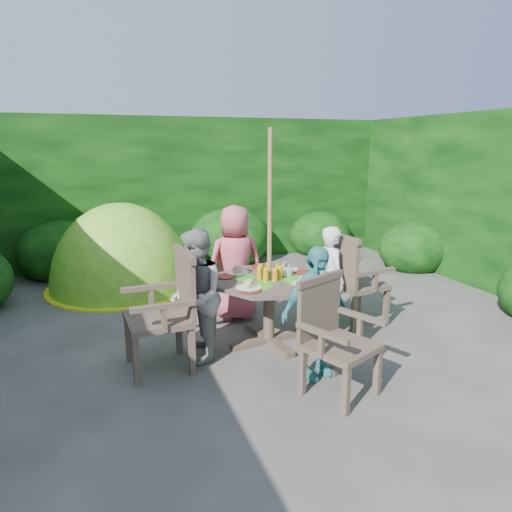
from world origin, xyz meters
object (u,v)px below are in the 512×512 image
object	(u,v)px
patio_table	(269,289)
child_back	(235,263)
child_left	(196,296)
dome_tent	(124,287)
garden_chair_left	(168,309)
child_front	(315,313)
garden_chair_front	(333,335)
garden_chair_back	(226,275)
parasol_pole	(270,241)
child_right	(331,279)
garden_chair_right	(351,278)

from	to	relation	value
patio_table	child_back	distance (m)	0.80
child_left	dome_tent	xyz separation A→B (m)	(-0.51, 2.65, -0.64)
child_left	dome_tent	size ratio (longest dim) A/B	0.52
garden_chair_left	child_front	distance (m)	1.34
garden_chair_front	child_front	distance (m)	0.31
garden_chair_left	garden_chair_back	xyz separation A→B (m)	(0.93, 1.27, -0.11)
parasol_pole	garden_chair_back	xyz separation A→B (m)	(-0.15, 1.10, -0.64)
dome_tent	patio_table	bearing A→B (deg)	-71.13
child_front	dome_tent	bearing A→B (deg)	100.48
child_right	patio_table	bearing A→B (deg)	101.13
parasol_pole	garden_chair_back	size ratio (longest dim) A/B	2.55
garden_chair_front	child_right	distance (m)	1.37
child_front	child_right	bearing A→B (deg)	40.87
patio_table	parasol_pole	size ratio (longest dim) A/B	0.63
parasol_pole	child_right	xyz separation A→B (m)	(0.79, 0.12, -0.51)
garden_chair_front	child_back	world-z (taller)	child_back
patio_table	child_right	bearing A→B (deg)	8.46
child_back	child_front	distance (m)	1.60
garden_chair_left	child_right	distance (m)	1.89
child_right	garden_chair_left	bearing A→B (deg)	101.46
garden_chair_back	child_left	distance (m)	1.39
child_left	garden_chair_back	bearing A→B (deg)	161.54
garden_chair_front	patio_table	bearing A→B (deg)	73.67
garden_chair_front	child_front	size ratio (longest dim) A/B	0.79
child_front	garden_chair_left	bearing A→B (deg)	139.79
parasol_pole	garden_chair_front	distance (m)	1.25
child_back	child_right	bearing A→B (deg)	147.08
child_back	dome_tent	xyz separation A→B (m)	(-1.18, 1.74, -0.69)
parasol_pole	dome_tent	xyz separation A→B (m)	(-1.30, 2.53, -1.10)
child_right	child_front	distance (m)	1.13
child_right	child_front	world-z (taller)	child_front
child_back	parasol_pole	bearing A→B (deg)	102.08
garden_chair_right	garden_chair_back	world-z (taller)	garden_chair_right
child_left	patio_table	bearing A→B (deg)	108.10
garden_chair_right	dome_tent	bearing A→B (deg)	36.56
patio_table	child_left	world-z (taller)	child_left
patio_table	dome_tent	bearing A→B (deg)	117.30
garden_chair_left	child_back	world-z (taller)	child_back
child_back	dome_tent	world-z (taller)	child_back
parasol_pole	child_right	size ratio (longest dim) A/B	1.86
child_front	child_left	bearing A→B (deg)	130.87
garden_chair_back	garden_chair_front	xyz separation A→B (m)	(0.29, -2.19, 0.04)
patio_table	child_right	xyz separation A→B (m)	(0.79, 0.12, -0.00)
child_back	garden_chair_right	bearing A→B (deg)	155.76
child_right	dome_tent	bearing A→B (deg)	43.61
parasol_pole	garden_chair_back	distance (m)	1.28
parasol_pole	child_front	distance (m)	0.94
garden_chair_left	child_back	distance (m)	1.36
child_front	patio_table	bearing A→B (deg)	85.57
parasol_pole	child_front	size ratio (longest dim) A/B	1.83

